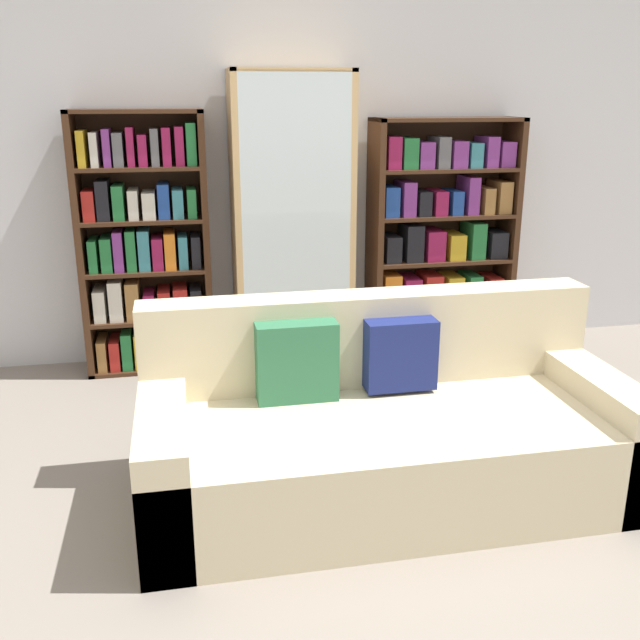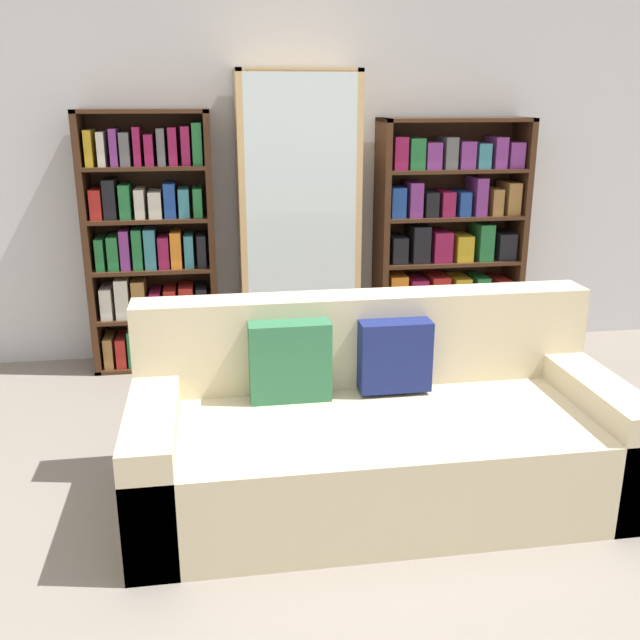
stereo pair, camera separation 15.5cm
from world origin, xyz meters
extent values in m
plane|color=gray|center=(0.00, 0.00, 0.00)|extent=(16.00, 16.00, 0.00)
cube|color=silver|center=(0.00, 2.55, 1.35)|extent=(7.05, 0.06, 2.70)
cube|color=beige|center=(0.06, 0.50, 0.20)|extent=(2.12, 0.93, 0.41)
cube|color=beige|center=(0.06, 0.87, 0.62)|extent=(2.12, 0.20, 0.43)
cube|color=beige|center=(-0.90, 0.50, 0.26)|extent=(0.20, 0.93, 0.53)
cube|color=beige|center=(1.02, 0.50, 0.26)|extent=(0.20, 0.93, 0.53)
cube|color=#2D6B47|center=(-0.31, 0.71, 0.59)|extent=(0.36, 0.12, 0.36)
cube|color=navy|center=(0.17, 0.71, 0.59)|extent=(0.32, 0.12, 0.32)
cube|color=#3D2314|center=(-1.38, 2.34, 0.82)|extent=(0.04, 0.32, 1.64)
cube|color=#3D2314|center=(-0.62, 2.34, 0.82)|extent=(0.04, 0.32, 1.64)
cube|color=#3D2314|center=(-1.00, 2.34, 1.62)|extent=(0.80, 0.32, 0.02)
cube|color=#3D2314|center=(-1.00, 2.34, 0.01)|extent=(0.80, 0.32, 0.02)
cube|color=#3D2314|center=(-1.00, 2.49, 0.82)|extent=(0.80, 0.01, 1.64)
cube|color=#3D2314|center=(-1.00, 2.34, 0.34)|extent=(0.72, 0.32, 0.02)
cube|color=#3D2314|center=(-1.00, 2.34, 0.66)|extent=(0.72, 0.32, 0.02)
cube|color=#3D2314|center=(-1.00, 2.34, 0.98)|extent=(0.72, 0.32, 0.02)
cube|color=#3D2314|center=(-1.00, 2.34, 1.29)|extent=(0.72, 0.32, 0.02)
cube|color=olive|center=(-1.31, 2.33, 0.12)|extent=(0.06, 0.24, 0.20)
cube|color=#AD231E|center=(-1.23, 2.33, 0.12)|extent=(0.06, 0.24, 0.19)
cube|color=#237038|center=(-1.16, 2.33, 0.14)|extent=(0.06, 0.24, 0.24)
cube|color=gold|center=(-1.08, 2.33, 0.14)|extent=(0.06, 0.24, 0.23)
cube|color=black|center=(-1.00, 2.33, 0.12)|extent=(0.07, 0.24, 0.20)
cube|color=#1E4293|center=(-0.92, 2.33, 0.12)|extent=(0.06, 0.24, 0.20)
cube|color=#5B5B60|center=(-0.85, 2.33, 0.14)|extent=(0.05, 0.24, 0.24)
cube|color=#7A3384|center=(-0.77, 2.33, 0.13)|extent=(0.05, 0.24, 0.22)
cube|color=#237038|center=(-0.69, 2.33, 0.13)|extent=(0.05, 0.24, 0.22)
cube|color=beige|center=(-1.30, 2.33, 0.45)|extent=(0.07, 0.24, 0.20)
cube|color=beige|center=(-1.20, 2.33, 0.48)|extent=(0.08, 0.24, 0.25)
cube|color=olive|center=(-1.10, 2.33, 0.47)|extent=(0.08, 0.24, 0.24)
cube|color=#8E1947|center=(-1.00, 2.33, 0.43)|extent=(0.07, 0.24, 0.16)
cube|color=#AD231E|center=(-0.90, 2.33, 0.44)|extent=(0.08, 0.24, 0.18)
cube|color=#AD231E|center=(-0.80, 2.33, 0.45)|extent=(0.09, 0.24, 0.19)
cube|color=black|center=(-0.70, 2.33, 0.44)|extent=(0.07, 0.24, 0.18)
cube|color=#237038|center=(-1.31, 2.33, 0.77)|extent=(0.05, 0.24, 0.20)
cube|color=#237038|center=(-1.23, 2.33, 0.78)|extent=(0.07, 0.24, 0.21)
cube|color=#7A3384|center=(-1.16, 2.33, 0.79)|extent=(0.06, 0.24, 0.25)
cube|color=#237038|center=(-1.08, 2.33, 0.80)|extent=(0.06, 0.24, 0.25)
cube|color=teal|center=(-1.00, 2.33, 0.80)|extent=(0.07, 0.24, 0.25)
cube|color=#8E1947|center=(-0.92, 2.33, 0.77)|extent=(0.06, 0.24, 0.20)
cube|color=orange|center=(-0.85, 2.33, 0.79)|extent=(0.07, 0.24, 0.23)
cube|color=teal|center=(-0.77, 2.33, 0.77)|extent=(0.06, 0.24, 0.20)
cube|color=black|center=(-0.69, 2.33, 0.77)|extent=(0.06, 0.24, 0.20)
cube|color=#AD231E|center=(-1.31, 2.33, 1.08)|extent=(0.07, 0.24, 0.18)
cube|color=black|center=(-1.22, 2.33, 1.11)|extent=(0.07, 0.24, 0.24)
cube|color=#237038|center=(-1.13, 2.33, 1.09)|extent=(0.07, 0.24, 0.21)
cube|color=beige|center=(-1.05, 2.33, 1.08)|extent=(0.06, 0.24, 0.18)
cube|color=beige|center=(-0.95, 2.33, 1.07)|extent=(0.08, 0.24, 0.16)
cube|color=#1E4293|center=(-0.87, 2.33, 1.09)|extent=(0.07, 0.24, 0.21)
cube|color=teal|center=(-0.78, 2.33, 1.08)|extent=(0.06, 0.24, 0.18)
cube|color=#237038|center=(-0.70, 2.33, 1.08)|extent=(0.05, 0.24, 0.18)
cube|color=gold|center=(-1.32, 2.33, 1.41)|extent=(0.04, 0.24, 0.21)
cube|color=beige|center=(-1.24, 2.33, 1.41)|extent=(0.04, 0.24, 0.20)
cube|color=#7A3384|center=(-1.17, 2.33, 1.42)|extent=(0.04, 0.24, 0.22)
cube|color=#5B5B60|center=(-1.11, 2.33, 1.40)|extent=(0.06, 0.24, 0.20)
cube|color=#8E1947|center=(-1.04, 2.33, 1.42)|extent=(0.04, 0.24, 0.23)
cube|color=#8E1947|center=(-0.97, 2.33, 1.40)|extent=(0.05, 0.24, 0.19)
cube|color=#5B5B60|center=(-0.90, 2.33, 1.42)|extent=(0.05, 0.24, 0.22)
cube|color=#8E1947|center=(-0.83, 2.33, 1.42)|extent=(0.05, 0.24, 0.22)
cube|color=#8E1947|center=(-0.75, 2.33, 1.42)|extent=(0.05, 0.24, 0.23)
cube|color=#237038|center=(-0.68, 2.33, 1.43)|extent=(0.06, 0.24, 0.25)
cube|color=tan|center=(-0.42, 2.32, 0.93)|extent=(0.04, 0.36, 1.87)
cube|color=tan|center=(0.30, 2.32, 0.93)|extent=(0.04, 0.36, 1.87)
cube|color=tan|center=(-0.06, 2.32, 1.86)|extent=(0.76, 0.36, 0.02)
cube|color=tan|center=(-0.06, 2.32, 0.01)|extent=(0.76, 0.36, 0.02)
cube|color=tan|center=(-0.06, 2.49, 0.93)|extent=(0.76, 0.01, 1.87)
cube|color=silver|center=(-0.06, 2.14, 0.93)|extent=(0.68, 0.01, 1.85)
cube|color=tan|center=(-0.06, 2.32, 0.33)|extent=(0.68, 0.32, 0.02)
cube|color=tan|center=(-0.06, 2.32, 0.63)|extent=(0.68, 0.32, 0.02)
cube|color=tan|center=(-0.06, 2.32, 0.93)|extent=(0.68, 0.32, 0.02)
cube|color=tan|center=(-0.06, 2.32, 1.24)|extent=(0.68, 0.32, 0.02)
cube|color=tan|center=(-0.06, 2.32, 1.54)|extent=(0.68, 0.32, 0.02)
cylinder|color=silver|center=(-0.33, 2.33, 0.06)|extent=(0.01, 0.01, 0.07)
cone|color=silver|center=(-0.33, 2.33, 0.13)|extent=(0.08, 0.08, 0.08)
cylinder|color=silver|center=(-0.22, 2.33, 0.06)|extent=(0.01, 0.01, 0.07)
cone|color=silver|center=(-0.22, 2.33, 0.13)|extent=(0.08, 0.08, 0.08)
cylinder|color=silver|center=(-0.12, 2.34, 0.06)|extent=(0.01, 0.01, 0.07)
cone|color=silver|center=(-0.12, 2.34, 0.13)|extent=(0.08, 0.08, 0.08)
cylinder|color=silver|center=(-0.01, 2.32, 0.06)|extent=(0.01, 0.01, 0.07)
cone|color=silver|center=(-0.01, 2.32, 0.13)|extent=(0.08, 0.08, 0.08)
cylinder|color=silver|center=(0.10, 2.32, 0.06)|extent=(0.01, 0.01, 0.07)
cone|color=silver|center=(0.10, 2.32, 0.13)|extent=(0.08, 0.08, 0.08)
cylinder|color=silver|center=(0.21, 2.30, 0.06)|extent=(0.01, 0.01, 0.07)
cone|color=silver|center=(0.21, 2.30, 0.13)|extent=(0.08, 0.08, 0.08)
cylinder|color=silver|center=(-0.30, 2.31, 0.38)|extent=(0.01, 0.01, 0.07)
cone|color=silver|center=(-0.30, 2.31, 0.45)|extent=(0.09, 0.09, 0.09)
cylinder|color=silver|center=(-0.14, 2.32, 0.38)|extent=(0.01, 0.01, 0.07)
cone|color=silver|center=(-0.14, 2.32, 0.45)|extent=(0.09, 0.09, 0.09)
cylinder|color=silver|center=(0.02, 2.30, 0.38)|extent=(0.01, 0.01, 0.07)
cone|color=silver|center=(0.02, 2.30, 0.45)|extent=(0.09, 0.09, 0.09)
cylinder|color=silver|center=(0.18, 2.32, 0.38)|extent=(0.01, 0.01, 0.07)
cone|color=silver|center=(0.18, 2.32, 0.45)|extent=(0.09, 0.09, 0.09)
cylinder|color=silver|center=(-0.30, 2.30, 0.68)|extent=(0.01, 0.01, 0.08)
cone|color=silver|center=(-0.30, 2.30, 0.78)|extent=(0.09, 0.09, 0.10)
cylinder|color=silver|center=(-0.14, 2.31, 0.68)|extent=(0.01, 0.01, 0.08)
cone|color=silver|center=(-0.14, 2.31, 0.78)|extent=(0.09, 0.09, 0.10)
cylinder|color=silver|center=(0.02, 2.33, 0.68)|extent=(0.01, 0.01, 0.08)
cone|color=silver|center=(0.02, 2.33, 0.78)|extent=(0.09, 0.09, 0.10)
cylinder|color=silver|center=(0.18, 2.31, 0.68)|extent=(0.01, 0.01, 0.08)
cone|color=silver|center=(0.18, 2.31, 0.78)|extent=(0.09, 0.09, 0.10)
cylinder|color=silver|center=(-0.28, 2.32, 0.99)|extent=(0.01, 0.01, 0.09)
cone|color=silver|center=(-0.28, 2.32, 1.09)|extent=(0.09, 0.09, 0.11)
cylinder|color=silver|center=(-0.06, 2.31, 0.99)|extent=(0.01, 0.01, 0.09)
cone|color=silver|center=(-0.06, 2.31, 1.09)|extent=(0.09, 0.09, 0.11)
cylinder|color=silver|center=(0.15, 2.34, 0.99)|extent=(0.01, 0.01, 0.09)
cone|color=silver|center=(0.15, 2.34, 1.09)|extent=(0.09, 0.09, 0.11)
cylinder|color=silver|center=(-0.30, 2.31, 1.28)|extent=(0.01, 0.01, 0.06)
cone|color=silver|center=(-0.30, 2.31, 1.35)|extent=(0.09, 0.09, 0.08)
cylinder|color=silver|center=(-0.14, 2.30, 1.28)|extent=(0.01, 0.01, 0.06)
cone|color=silver|center=(-0.14, 2.30, 1.35)|extent=(0.09, 0.09, 0.08)
cylinder|color=silver|center=(0.02, 2.32, 1.28)|extent=(0.01, 0.01, 0.06)
cone|color=silver|center=(0.02, 2.32, 1.35)|extent=(0.09, 0.09, 0.08)
cylinder|color=silver|center=(0.18, 2.32, 1.28)|extent=(0.01, 0.01, 0.06)
cone|color=silver|center=(0.18, 2.32, 1.35)|extent=(0.09, 0.09, 0.08)
cylinder|color=silver|center=(-0.33, 2.34, 1.59)|extent=(0.01, 0.01, 0.07)
cone|color=silver|center=(-0.33, 2.34, 1.67)|extent=(0.08, 0.08, 0.09)
cylinder|color=silver|center=(-0.22, 2.32, 1.59)|extent=(0.01, 0.01, 0.07)
cone|color=silver|center=(-0.22, 2.32, 1.67)|extent=(0.08, 0.08, 0.09)
cylinder|color=silver|center=(-0.12, 2.32, 1.59)|extent=(0.01, 0.01, 0.07)
cone|color=silver|center=(-0.12, 2.32, 1.67)|extent=(0.08, 0.08, 0.09)
cylinder|color=silver|center=(-0.01, 2.33, 1.59)|extent=(0.01, 0.01, 0.07)
cone|color=silver|center=(-0.01, 2.33, 1.67)|extent=(0.08, 0.08, 0.09)
cylinder|color=silver|center=(0.10, 2.30, 1.59)|extent=(0.01, 0.01, 0.07)
cone|color=silver|center=(0.10, 2.30, 1.67)|extent=(0.08, 0.08, 0.09)
cylinder|color=silver|center=(0.21, 2.32, 1.59)|extent=(0.01, 0.01, 0.07)
cone|color=silver|center=(0.21, 2.32, 1.67)|extent=(0.08, 0.08, 0.09)
cube|color=#3D2314|center=(0.49, 2.34, 0.79)|extent=(0.04, 0.32, 1.58)
cube|color=#3D2314|center=(1.45, 2.34, 0.79)|extent=(0.04, 0.32, 1.58)
cube|color=#3D2314|center=(0.97, 2.34, 1.56)|extent=(0.99, 0.32, 0.02)
cube|color=#3D2314|center=(0.97, 2.34, 0.01)|extent=(0.99, 0.32, 0.02)
cube|color=#3D2314|center=(0.97, 2.49, 0.79)|extent=(0.99, 0.01, 1.58)
cube|color=#3D2314|center=(0.97, 2.34, 0.33)|extent=(0.91, 0.32, 0.02)
cube|color=#3D2314|center=(0.97, 2.34, 0.64)|extent=(0.91, 0.32, 0.02)
cube|color=#3D2314|center=(0.97, 2.34, 0.94)|extent=(0.91, 0.32, 0.02)
cube|color=#3D2314|center=(0.97, 2.34, 1.25)|extent=(0.91, 0.32, 0.02)
cube|color=#5B5B60|center=(0.59, 2.33, 0.12)|extent=(0.10, 0.24, 0.20)
cube|color=#237038|center=(0.72, 2.33, 0.12)|extent=(0.09, 0.24, 0.19)
cube|color=#8E1947|center=(0.84, 2.33, 0.10)|extent=(0.09, 0.24, 0.16)
cube|color=#7A3384|center=(0.97, 2.33, 0.14)|extent=(0.10, 0.24, 0.22)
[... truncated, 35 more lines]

